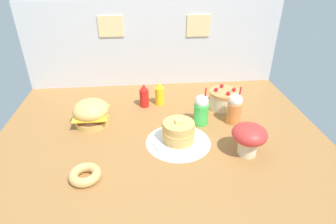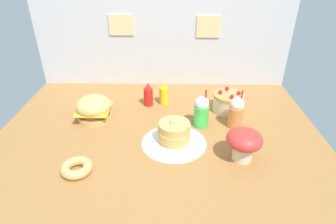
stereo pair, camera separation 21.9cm
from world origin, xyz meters
name	(u,v)px [view 2 (the right image)]	position (x,y,z in m)	size (l,w,h in m)	color
ground_plane	(159,135)	(0.00, 0.00, -0.01)	(2.45, 1.87, 0.02)	#9E6B38
back_wall	(163,44)	(0.00, 0.93, 0.42)	(2.45, 0.04, 0.83)	silver
doily_mat	(174,143)	(0.12, -0.11, 0.00)	(0.47, 0.47, 0.00)	white
burger	(94,109)	(-0.53, 0.21, 0.10)	(0.28, 0.28, 0.20)	#DBA859
pancake_stack	(174,134)	(0.12, -0.11, 0.08)	(0.36, 0.36, 0.19)	white
layer_cake	(228,102)	(0.58, 0.37, 0.08)	(0.26, 0.26, 0.19)	beige
ketchup_bottle	(148,95)	(-0.11, 0.46, 0.10)	(0.08, 0.08, 0.21)	red
mustard_bottle	(164,94)	(0.02, 0.48, 0.10)	(0.08, 0.08, 0.21)	yellow
cream_soda_cup	(201,112)	(0.33, 0.13, 0.12)	(0.12, 0.12, 0.32)	green
orange_float_cup	(236,112)	(0.59, 0.12, 0.12)	(0.12, 0.12, 0.32)	orange
donut_pink_glaze	(77,168)	(-0.49, -0.43, 0.03)	(0.20, 0.20, 0.06)	tan
mushroom_stool	(244,142)	(0.56, -0.28, 0.14)	(0.23, 0.23, 0.22)	beige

